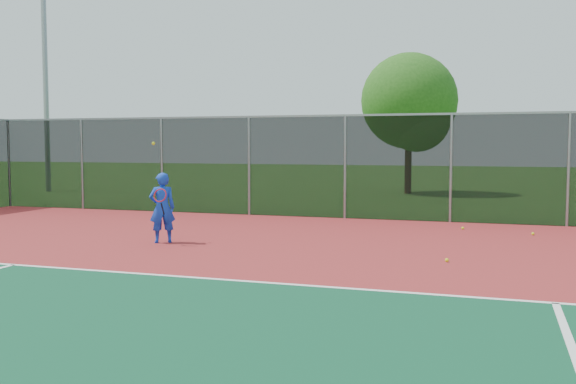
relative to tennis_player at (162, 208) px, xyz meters
name	(u,v)px	position (x,y,z in m)	size (l,w,h in m)	color
ground	(368,361)	(5.77, -6.20, -0.80)	(120.00, 120.00, 0.00)	#2B601B
court_apron	(397,311)	(5.77, -4.20, -0.79)	(30.00, 20.00, 0.02)	maroon
fence_back	(451,167)	(5.77, 5.80, 0.77)	(30.00, 0.06, 3.03)	black
tennis_player	(162,208)	(0.00, 0.00, 0.00)	(0.67, 0.73, 2.22)	blue
practice_ball_2	(533,234)	(7.83, 3.75, -0.74)	(0.07, 0.07, 0.07)	yellow
practice_ball_4	(447,260)	(6.14, -0.47, -0.74)	(0.07, 0.07, 0.07)	yellow
practice_ball_5	(463,228)	(6.19, 4.30, -0.74)	(0.07, 0.07, 0.07)	yellow
floodlight_nw	(44,39)	(-12.80, 12.33, 6.21)	(0.90, 0.40, 12.45)	gray
tree_back_left	(411,105)	(3.35, 16.10, 3.09)	(4.22, 4.22, 6.19)	#382314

